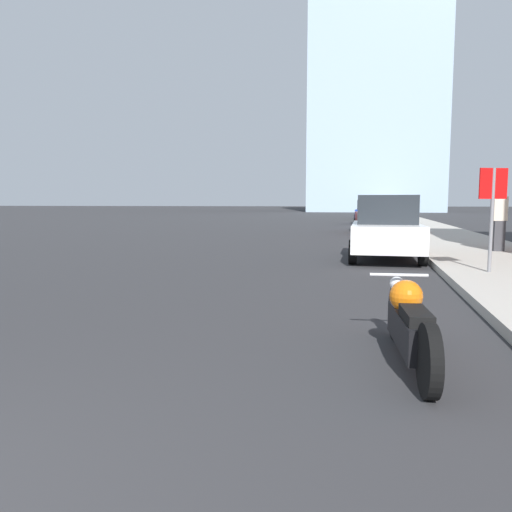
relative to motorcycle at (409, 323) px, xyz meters
name	(u,v)px	position (x,y,z in m)	size (l,w,h in m)	color
sidewalk	(408,221)	(2.87, 36.25, -0.30)	(3.47, 240.00, 0.15)	#B2ADA3
distant_tower	(377,62)	(0.95, 84.75, 24.83)	(21.23, 21.23, 50.41)	#9EB7CC
motorcycle	(409,323)	(0.00, 0.00, 0.00)	(0.62, 2.31, 0.76)	black
parked_car_white	(386,228)	(0.12, 8.88, 0.46)	(1.86, 4.00, 1.71)	silver
parked_car_red	(373,215)	(-0.04, 20.98, 0.50)	(1.97, 4.63, 1.77)	red
parked_car_blue	(368,212)	(-0.21, 31.58, 0.47)	(1.97, 3.87, 1.68)	#1E3899
parked_car_green	(368,210)	(-0.23, 43.01, 0.42)	(1.95, 4.11, 1.58)	#1E6B33
parked_car_black	(370,208)	(0.08, 54.96, 0.49)	(2.09, 4.13, 1.72)	black
stop_sign	(492,201)	(2.00, 5.73, 1.17)	(0.57, 0.26, 2.05)	slate
pedestrian	(500,218)	(3.29, 10.39, 0.71)	(0.36, 0.25, 1.79)	#38383D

